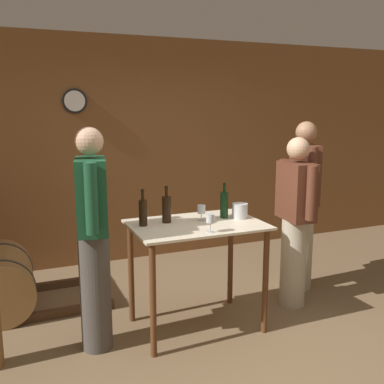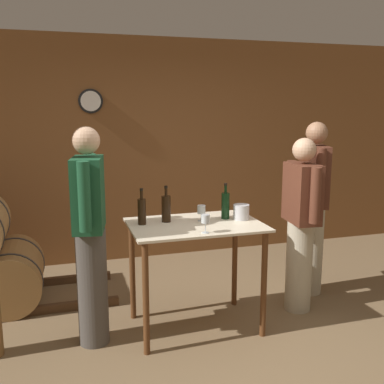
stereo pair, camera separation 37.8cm
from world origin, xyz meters
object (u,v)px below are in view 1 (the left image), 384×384
(wine_glass_near_center, at_px, (201,210))
(wine_bottle_center, at_px, (224,204))
(wine_bottle_left, at_px, (167,209))
(wine_glass_near_left, at_px, (210,219))
(ice_bucket, at_px, (240,211))
(person_host, at_px, (303,202))
(person_visitor_bearded, at_px, (93,235))
(wine_bottle_far_left, at_px, (143,212))
(person_visitor_with_scarf, at_px, (295,219))

(wine_glass_near_center, bearing_deg, wine_bottle_center, 5.10)
(wine_bottle_left, bearing_deg, wine_glass_near_left, -63.38)
(ice_bucket, xyz_separation_m, person_host, (0.92, 0.34, -0.07))
(wine_glass_near_center, height_order, person_visitor_bearded, person_visitor_bearded)
(wine_bottle_far_left, height_order, person_host, person_host)
(wine_bottle_far_left, height_order, ice_bucket, wine_bottle_far_left)
(wine_bottle_center, height_order, person_host, person_host)
(wine_bottle_left, distance_m, person_host, 1.58)
(wine_bottle_far_left, xyz_separation_m, wine_glass_near_left, (0.42, -0.39, -0.01))
(wine_bottle_center, distance_m, person_visitor_bearded, 1.17)
(wine_glass_near_left, bearing_deg, ice_bucket, 36.25)
(wine_bottle_left, relative_size, wine_glass_near_center, 2.26)
(wine_bottle_left, height_order, person_host, person_host)
(wine_bottle_center, xyz_separation_m, person_host, (1.04, 0.28, -0.12))
(wine_bottle_far_left, height_order, wine_bottle_center, wine_bottle_center)
(wine_bottle_far_left, distance_m, person_visitor_bearded, 0.46)
(wine_bottle_center, bearing_deg, wine_glass_near_left, -129.16)
(wine_bottle_far_left, height_order, wine_bottle_left, wine_bottle_left)
(wine_bottle_far_left, bearing_deg, person_host, 8.49)
(ice_bucket, bearing_deg, person_visitor_bearded, -178.04)
(person_visitor_with_scarf, height_order, person_visitor_bearded, person_visitor_bearded)
(wine_glass_near_left, height_order, person_visitor_with_scarf, person_visitor_with_scarf)
(wine_glass_near_left, height_order, wine_glass_near_center, wine_glass_near_left)
(wine_glass_near_center, height_order, person_host, person_host)
(person_visitor_bearded, bearing_deg, wine_glass_near_center, 5.26)
(person_visitor_bearded, bearing_deg, person_host, 9.96)
(ice_bucket, distance_m, person_visitor_bearded, 1.29)
(wine_glass_near_center, distance_m, person_visitor_bearded, 0.94)
(wine_bottle_center, bearing_deg, ice_bucket, -26.98)
(ice_bucket, relative_size, person_host, 0.08)
(person_visitor_with_scarf, bearing_deg, person_visitor_bearded, -177.91)
(wine_glass_near_center, height_order, ice_bucket, wine_glass_near_center)
(wine_bottle_far_left, relative_size, ice_bucket, 2.22)
(wine_bottle_center, bearing_deg, wine_glass_near_center, -174.90)
(wine_glass_near_center, relative_size, person_host, 0.08)
(wine_bottle_center, xyz_separation_m, wine_glass_near_left, (-0.31, -0.38, -0.02))
(wine_bottle_left, distance_m, wine_bottle_center, 0.52)
(person_visitor_with_scarf, bearing_deg, ice_bucket, -177.62)
(wine_bottle_center, bearing_deg, wine_bottle_left, 175.46)
(wine_bottle_far_left, relative_size, person_host, 0.17)
(person_host, distance_m, person_visitor_bearded, 2.24)
(wine_bottle_far_left, xyz_separation_m, ice_bucket, (0.85, -0.08, -0.05))
(wine_glass_near_center, distance_m, person_host, 1.31)
(wine_glass_near_center, distance_m, person_visitor_with_scarf, 0.97)
(wine_glass_near_center, xyz_separation_m, person_visitor_with_scarf, (0.95, -0.02, -0.17))
(wine_bottle_left, height_order, person_visitor_with_scarf, person_visitor_with_scarf)
(wine_glass_near_left, height_order, person_host, person_host)
(person_visitor_with_scarf, bearing_deg, person_host, 45.08)
(wine_bottle_far_left, xyz_separation_m, person_host, (1.77, 0.26, -0.12))
(ice_bucket, distance_m, person_host, 0.98)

